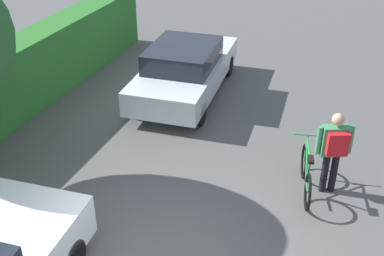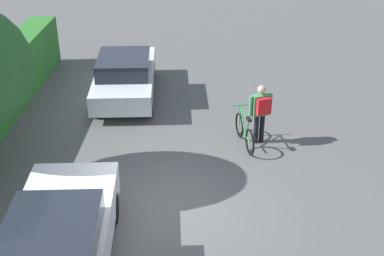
# 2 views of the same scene
# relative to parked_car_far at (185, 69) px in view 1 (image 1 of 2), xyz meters

# --- Properties ---
(parked_car_far) EXTENTS (4.43, 2.10, 1.39)m
(parked_car_far) POSITION_rel_parked_car_far_xyz_m (0.00, 0.00, 0.00)
(parked_car_far) COLOR silver
(parked_car_far) RESTS_ON ground
(bicycle) EXTENTS (1.63, 0.57, 0.95)m
(bicycle) POSITION_rel_parked_car_far_xyz_m (-3.04, -3.61, -0.32)
(bicycle) COLOR black
(bicycle) RESTS_ON ground
(person_rider) EXTENTS (0.48, 0.62, 1.64)m
(person_rider) POSITION_rel_parked_car_far_xyz_m (-2.90, -4.01, 0.29)
(person_rider) COLOR black
(person_rider) RESTS_ON ground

